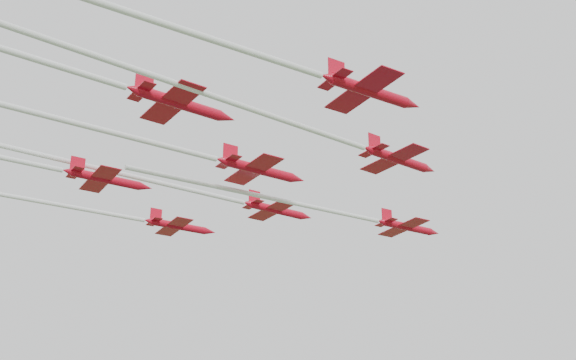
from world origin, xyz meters
The scene contains 7 objects.
jet_lead centered at (7.42, 13.43, 46.64)m, with size 22.71×42.85×2.57m.
jet_row2_left centered at (-9.75, -3.82, 48.92)m, with size 27.42×60.31×2.69m.
jet_row2_right centered at (13.49, -12.62, 48.09)m, with size 25.58×62.15×2.68m.
jet_row3_left centered at (-23.45, -1.79, 48.38)m, with size 24.16×45.82×2.64m.
jet_row3_mid centered at (-3.43, -18.65, 48.32)m, with size 30.31×63.60×2.91m.
jet_row3_right centered at (16.07, -27.76, 48.54)m, with size 31.23×61.93×2.82m.
jet_row4_right centered at (3.13, -29.26, 48.29)m, with size 20.25×44.42×2.83m.
Camera 1 is at (50.74, -67.84, 12.99)m, focal length 45.00 mm.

